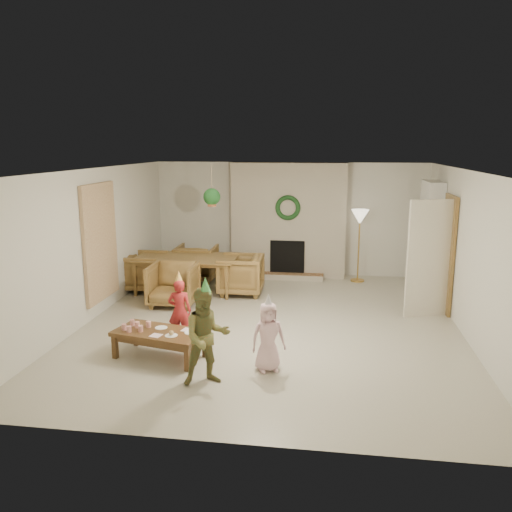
% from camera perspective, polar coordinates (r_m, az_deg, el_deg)
% --- Properties ---
extents(floor, '(7.00, 7.00, 0.00)m').
position_cam_1_polar(floor, '(8.58, 1.61, -7.49)').
color(floor, '#B7B29E').
rests_on(floor, ground).
extents(ceiling, '(7.00, 7.00, 0.00)m').
position_cam_1_polar(ceiling, '(8.09, 1.71, 9.42)').
color(ceiling, white).
rests_on(ceiling, wall_back).
extents(wall_back, '(7.00, 0.00, 7.00)m').
position_cam_1_polar(wall_back, '(11.68, 3.67, 4.09)').
color(wall_back, silver).
rests_on(wall_back, floor).
extents(wall_front, '(7.00, 0.00, 7.00)m').
position_cam_1_polar(wall_front, '(4.91, -3.16, -7.35)').
color(wall_front, silver).
rests_on(wall_front, floor).
extents(wall_left, '(0.00, 7.00, 7.00)m').
position_cam_1_polar(wall_left, '(9.09, -17.48, 1.23)').
color(wall_left, silver).
rests_on(wall_left, floor).
extents(wall_right, '(0.00, 7.00, 7.00)m').
position_cam_1_polar(wall_right, '(8.45, 22.30, 0.07)').
color(wall_right, silver).
rests_on(wall_right, floor).
extents(fireplace_mass, '(2.50, 0.40, 2.50)m').
position_cam_1_polar(fireplace_mass, '(11.49, 3.59, 3.95)').
color(fireplace_mass, '#552416').
rests_on(fireplace_mass, floor).
extents(fireplace_hearth, '(1.60, 0.30, 0.12)m').
position_cam_1_polar(fireplace_hearth, '(11.38, 3.36, -2.24)').
color(fireplace_hearth, brown).
rests_on(fireplace_hearth, floor).
extents(fireplace_firebox, '(0.75, 0.12, 0.75)m').
position_cam_1_polar(fireplace_firebox, '(11.45, 3.46, -0.14)').
color(fireplace_firebox, black).
rests_on(fireplace_firebox, floor).
extents(fireplace_wreath, '(0.54, 0.10, 0.54)m').
position_cam_1_polar(fireplace_wreath, '(11.22, 3.51, 5.30)').
color(fireplace_wreath, '#173D1B').
rests_on(fireplace_wreath, fireplace_mass).
extents(floor_lamp_base, '(0.29, 0.29, 0.03)m').
position_cam_1_polar(floor_lamp_base, '(11.41, 11.05, -2.63)').
color(floor_lamp_base, gold).
rests_on(floor_lamp_base, floor).
extents(floor_lamp_post, '(0.03, 0.03, 1.39)m').
position_cam_1_polar(floor_lamp_post, '(11.26, 11.20, 0.84)').
color(floor_lamp_post, gold).
rests_on(floor_lamp_post, floor).
extents(floor_lamp_shade, '(0.37, 0.37, 0.31)m').
position_cam_1_polar(floor_lamp_shade, '(11.15, 11.34, 4.22)').
color(floor_lamp_shade, beige).
rests_on(floor_lamp_shade, floor_lamp_post).
extents(bookshelf_carcass, '(0.30, 1.00, 2.20)m').
position_cam_1_polar(bookshelf_carcass, '(10.65, 18.52, 1.88)').
color(bookshelf_carcass, white).
rests_on(bookshelf_carcass, floor).
extents(bookshelf_shelf_a, '(0.30, 0.92, 0.03)m').
position_cam_1_polar(bookshelf_shelf_a, '(10.78, 18.18, -1.52)').
color(bookshelf_shelf_a, white).
rests_on(bookshelf_shelf_a, bookshelf_carcass).
extents(bookshelf_shelf_b, '(0.30, 0.92, 0.03)m').
position_cam_1_polar(bookshelf_shelf_b, '(10.70, 18.32, 0.57)').
color(bookshelf_shelf_b, white).
rests_on(bookshelf_shelf_b, bookshelf_carcass).
extents(bookshelf_shelf_c, '(0.30, 0.92, 0.03)m').
position_cam_1_polar(bookshelf_shelf_c, '(10.63, 18.47, 2.68)').
color(bookshelf_shelf_c, white).
rests_on(bookshelf_shelf_c, bookshelf_carcass).
extents(bookshelf_shelf_d, '(0.30, 0.92, 0.03)m').
position_cam_1_polar(bookshelf_shelf_d, '(10.57, 18.61, 4.82)').
color(bookshelf_shelf_d, white).
rests_on(bookshelf_shelf_d, bookshelf_carcass).
extents(books_row_lower, '(0.20, 0.40, 0.24)m').
position_cam_1_polar(books_row_lower, '(10.60, 18.26, -0.97)').
color(books_row_lower, maroon).
rests_on(books_row_lower, bookshelf_shelf_a).
extents(books_row_mid, '(0.20, 0.44, 0.24)m').
position_cam_1_polar(books_row_mid, '(10.72, 18.22, 1.36)').
color(books_row_mid, '#273F92').
rests_on(books_row_mid, bookshelf_shelf_b).
extents(books_row_upper, '(0.20, 0.36, 0.22)m').
position_cam_1_polar(books_row_upper, '(10.51, 18.50, 3.29)').
color(books_row_upper, '#A69923').
rests_on(books_row_upper, bookshelf_shelf_c).
extents(door_frame, '(0.05, 0.86, 2.04)m').
position_cam_1_polar(door_frame, '(9.63, 20.30, 0.23)').
color(door_frame, olive).
rests_on(door_frame, floor).
extents(door_leaf, '(0.77, 0.32, 2.00)m').
position_cam_1_polar(door_leaf, '(9.20, 18.45, -0.31)').
color(door_leaf, beige).
rests_on(door_leaf, floor).
extents(curtain_panel, '(0.06, 1.20, 2.00)m').
position_cam_1_polar(curtain_panel, '(9.25, -16.72, 1.46)').
color(curtain_panel, beige).
rests_on(curtain_panel, wall_left).
extents(dining_table, '(2.02, 1.15, 0.70)m').
position_cam_1_polar(dining_table, '(10.41, -7.69, -2.04)').
color(dining_table, olive).
rests_on(dining_table, floor).
extents(dining_chair_near, '(0.84, 0.87, 0.78)m').
position_cam_1_polar(dining_chair_near, '(9.58, -9.05, -3.11)').
color(dining_chair_near, olive).
rests_on(dining_chair_near, floor).
extents(dining_chair_far, '(0.84, 0.87, 0.78)m').
position_cam_1_polar(dining_chair_far, '(11.22, -6.54, -0.77)').
color(dining_chair_far, olive).
rests_on(dining_chair_far, floor).
extents(dining_chair_left, '(0.87, 0.84, 0.78)m').
position_cam_1_polar(dining_chair_left, '(10.66, -12.27, -1.67)').
color(dining_chair_left, olive).
rests_on(dining_chair_left, floor).
extents(dining_chair_right, '(0.87, 0.84, 0.78)m').
position_cam_1_polar(dining_chair_right, '(10.17, -1.70, -2.06)').
color(dining_chair_right, olive).
rests_on(dining_chair_right, floor).
extents(hanging_plant_cord, '(0.01, 0.01, 0.70)m').
position_cam_1_polar(hanging_plant_cord, '(9.82, -4.90, 7.82)').
color(hanging_plant_cord, tan).
rests_on(hanging_plant_cord, ceiling).
extents(hanging_plant_pot, '(0.16, 0.16, 0.12)m').
position_cam_1_polar(hanging_plant_pot, '(9.85, -4.86, 5.79)').
color(hanging_plant_pot, '#A35834').
rests_on(hanging_plant_pot, hanging_plant_cord).
extents(hanging_plant_foliage, '(0.32, 0.32, 0.32)m').
position_cam_1_polar(hanging_plant_foliage, '(9.84, -4.87, 6.48)').
color(hanging_plant_foliage, '#18481D').
rests_on(hanging_plant_foliage, hanging_plant_pot).
extents(coffee_table_top, '(1.35, 0.89, 0.06)m').
position_cam_1_polar(coffee_table_top, '(7.32, -10.51, -8.30)').
color(coffee_table_top, brown).
rests_on(coffee_table_top, floor).
extents(coffee_table_apron, '(1.24, 0.78, 0.08)m').
position_cam_1_polar(coffee_table_apron, '(7.34, -10.49, -8.79)').
color(coffee_table_apron, brown).
rests_on(coffee_table_apron, floor).
extents(coffee_leg_fl, '(0.08, 0.08, 0.33)m').
position_cam_1_polar(coffee_leg_fl, '(7.50, -15.20, -9.60)').
color(coffee_leg_fl, brown).
rests_on(coffee_leg_fl, floor).
extents(coffee_leg_fr, '(0.08, 0.08, 0.33)m').
position_cam_1_polar(coffee_leg_fr, '(6.92, -7.53, -11.15)').
color(coffee_leg_fr, brown).
rests_on(coffee_leg_fr, floor).
extents(coffee_leg_bl, '(0.08, 0.08, 0.33)m').
position_cam_1_polar(coffee_leg_bl, '(7.88, -12.99, -8.40)').
color(coffee_leg_bl, brown).
rests_on(coffee_leg_bl, floor).
extents(coffee_leg_br, '(0.08, 0.08, 0.33)m').
position_cam_1_polar(coffee_leg_br, '(7.33, -5.58, -9.73)').
color(coffee_leg_br, brown).
rests_on(coffee_leg_br, floor).
extents(cup_a, '(0.08, 0.08, 0.09)m').
position_cam_1_polar(cup_a, '(7.44, -14.27, -7.55)').
color(cup_a, white).
rests_on(cup_a, coffee_table_top).
extents(cup_b, '(0.08, 0.08, 0.09)m').
position_cam_1_polar(cup_b, '(7.58, -13.43, -7.12)').
color(cup_b, white).
rests_on(cup_b, coffee_table_top).
extents(cup_c, '(0.08, 0.08, 0.09)m').
position_cam_1_polar(cup_c, '(7.34, -13.75, -7.80)').
color(cup_c, white).
rests_on(cup_c, coffee_table_top).
extents(cup_d, '(0.08, 0.08, 0.09)m').
position_cam_1_polar(cup_d, '(7.48, -12.91, -7.36)').
color(cup_d, white).
rests_on(cup_d, coffee_table_top).
extents(cup_e, '(0.08, 0.08, 0.09)m').
position_cam_1_polar(cup_e, '(7.32, -12.54, -7.78)').
color(cup_e, white).
rests_on(cup_e, coffee_table_top).
extents(cup_f, '(0.08, 0.08, 0.09)m').
position_cam_1_polar(cup_f, '(7.47, -11.72, -7.34)').
color(cup_f, white).
rests_on(cup_f, coffee_table_top).
extents(plate_a, '(0.21, 0.21, 0.01)m').
position_cam_1_polar(plate_a, '(7.42, -10.36, -7.74)').
color(plate_a, white).
rests_on(plate_a, coffee_table_top).
extents(plate_b, '(0.21, 0.21, 0.01)m').
position_cam_1_polar(plate_b, '(7.11, -9.28, -8.59)').
color(plate_b, white).
rests_on(plate_b, coffee_table_top).
extents(plate_c, '(0.21, 0.21, 0.01)m').
position_cam_1_polar(plate_c, '(7.18, -7.16, -8.33)').
color(plate_c, white).
rests_on(plate_c, coffee_table_top).
extents(food_scoop, '(0.08, 0.08, 0.07)m').
position_cam_1_polar(food_scoop, '(7.10, -9.29, -8.31)').
color(food_scoop, tan).
rests_on(food_scoop, plate_b).
extents(napkin_left, '(0.17, 0.17, 0.01)m').
position_cam_1_polar(napkin_left, '(7.15, -10.92, -8.56)').
color(napkin_left, '#F7B6D0').
rests_on(napkin_left, coffee_table_top).
extents(napkin_right, '(0.17, 0.17, 0.01)m').
position_cam_1_polar(napkin_right, '(7.28, -7.54, -8.04)').
color(napkin_right, '#F7B6D0').
rests_on(napkin_right, coffee_table_top).
extents(child_red, '(0.37, 0.26, 0.96)m').
position_cam_1_polar(child_red, '(7.78, -8.36, -5.99)').
color(child_red, '#AD2526').
rests_on(child_red, floor).
extents(party_hat_red, '(0.16, 0.16, 0.18)m').
position_cam_1_polar(party_hat_red, '(7.63, -8.48, -2.27)').
color(party_hat_red, '#E5F050').
rests_on(party_hat_red, child_red).
extents(child_plaid, '(0.72, 0.66, 1.21)m').
position_cam_1_polar(child_plaid, '(6.40, -5.46, -8.80)').
color(child_plaid, '#915C27').
rests_on(child_plaid, floor).
extents(party_hat_plaid, '(0.15, 0.15, 0.20)m').
position_cam_1_polar(party_hat_plaid, '(6.20, -5.58, -3.20)').
color(party_hat_plaid, green).
rests_on(party_hat_plaid, child_plaid).
extents(child_pink, '(0.52, 0.44, 0.92)m').
position_cam_1_polar(child_pink, '(6.77, 1.35, -8.85)').
color(child_pink, '#F0C0CA').
rests_on(child_pink, floor).
extents(party_hat_pink, '(0.14, 0.14, 0.16)m').
position_cam_1_polar(party_hat_pink, '(6.61, 1.37, -4.85)').
color(party_hat_pink, silver).
rests_on(party_hat_pink, child_pink).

